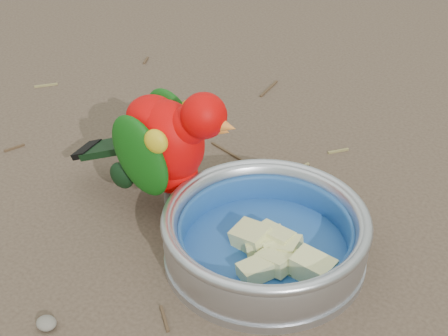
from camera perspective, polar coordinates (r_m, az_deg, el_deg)
The scene contains 6 objects.
ground at distance 0.78m, azimuth -1.77°, elevation -7.42°, with size 60.00×60.00×0.00m, color #4E3D2F.
food_bowl at distance 0.78m, azimuth 3.39°, elevation -7.08°, with size 0.23×0.23×0.02m, color #B2B2BA.
bowl_wall at distance 0.76m, azimuth 3.47°, elevation -5.38°, with size 0.23×0.23×0.04m, color #B2B2BA, non-canonical shape.
fruit_wedges at distance 0.76m, azimuth 3.45°, elevation -5.78°, with size 0.14×0.14×0.03m, color #DCDB8A, non-canonical shape.
lory_parrot at distance 0.81m, azimuth -4.73°, elevation 1.34°, with size 0.10×0.20×0.16m, color #D40302, non-canonical shape.
ground_debris at distance 0.80m, azimuth -0.03°, elevation -6.09°, with size 0.90×0.80×0.01m, color olive, non-canonical shape.
Camera 1 is at (0.33, -0.48, 0.52)m, focal length 55.00 mm.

